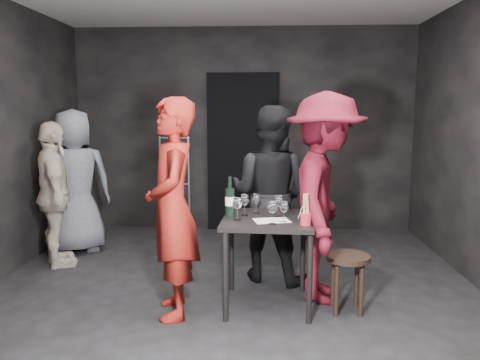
# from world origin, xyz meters

# --- Properties ---
(floor) EXTENTS (4.50, 5.00, 0.02)m
(floor) POSITION_xyz_m (0.00, 0.00, 0.00)
(floor) COLOR black
(floor) RESTS_ON ground
(wall_back) EXTENTS (4.50, 0.04, 2.70)m
(wall_back) POSITION_xyz_m (0.00, 2.50, 1.35)
(wall_back) COLOR black
(wall_back) RESTS_ON ground
(wall_front) EXTENTS (4.50, 0.04, 2.70)m
(wall_front) POSITION_xyz_m (0.00, -2.50, 1.35)
(wall_front) COLOR black
(wall_front) RESTS_ON ground
(doorway) EXTENTS (0.95, 0.10, 2.10)m
(doorway) POSITION_xyz_m (0.00, 2.44, 1.05)
(doorway) COLOR black
(doorway) RESTS_ON ground
(wallbox_upper) EXTENTS (0.12, 0.06, 0.12)m
(wallbox_upper) POSITION_xyz_m (0.85, 2.45, 1.45)
(wallbox_upper) COLOR #B7B7B2
(wallbox_upper) RESTS_ON wall_back
(wallbox_lower) EXTENTS (0.10, 0.06, 0.14)m
(wallbox_lower) POSITION_xyz_m (1.05, 2.45, 1.40)
(wallbox_lower) COLOR #B7B7B2
(wallbox_lower) RESTS_ON wall_back
(hand_truck) EXTENTS (0.42, 0.35, 1.27)m
(hand_truck) POSITION_xyz_m (-0.91, 2.27, 0.23)
(hand_truck) COLOR #B2B2B7
(hand_truck) RESTS_ON floor
(tasting_table) EXTENTS (0.72, 0.72, 0.75)m
(tasting_table) POSITION_xyz_m (0.32, -0.08, 0.65)
(tasting_table) COLOR black
(tasting_table) RESTS_ON floor
(stool) EXTENTS (0.36, 0.36, 0.47)m
(stool) POSITION_xyz_m (0.96, -0.16, 0.38)
(stool) COLOR black
(stool) RESTS_ON floor
(server_red) EXTENTS (0.63, 0.81, 1.97)m
(server_red) POSITION_xyz_m (-0.42, -0.28, 0.98)
(server_red) COLOR #A31E16
(server_red) RESTS_ON floor
(woman_black) EXTENTS (1.01, 0.80, 1.84)m
(woman_black) POSITION_xyz_m (0.34, 0.56, 0.92)
(woman_black) COLOR black
(woman_black) RESTS_ON floor
(man_maroon) EXTENTS (0.85, 1.44, 2.09)m
(man_maroon) POSITION_xyz_m (0.80, 0.10, 1.04)
(man_maroon) COLOR #5A0E1A
(man_maroon) RESTS_ON floor
(bystander_cream) EXTENTS (0.82, 0.98, 1.51)m
(bystander_cream) POSITION_xyz_m (-1.87, 0.80, 0.76)
(bystander_cream) COLOR beige
(bystander_cream) RESTS_ON floor
(bystander_grey) EXTENTS (0.99, 0.84, 1.77)m
(bystander_grey) POSITION_xyz_m (-1.84, 1.30, 0.89)
(bystander_grey) COLOR slate
(bystander_grey) RESTS_ON floor
(tasting_mat) EXTENTS (0.31, 0.24, 0.00)m
(tasting_mat) POSITION_xyz_m (0.35, -0.19, 0.75)
(tasting_mat) COLOR white
(tasting_mat) RESTS_ON tasting_table
(wine_glass_a) EXTENTS (0.08, 0.08, 0.20)m
(wine_glass_a) POSITION_xyz_m (0.08, -0.17, 0.85)
(wine_glass_a) COLOR white
(wine_glass_a) RESTS_ON tasting_table
(wine_glass_b) EXTENTS (0.08, 0.08, 0.20)m
(wine_glass_b) POSITION_xyz_m (0.13, -0.02, 0.85)
(wine_glass_b) COLOR white
(wine_glass_b) RESTS_ON tasting_table
(wine_glass_c) EXTENTS (0.07, 0.07, 0.18)m
(wine_glass_c) POSITION_xyz_m (0.22, 0.07, 0.84)
(wine_glass_c) COLOR white
(wine_glass_c) RESTS_ON tasting_table
(wine_glass_d) EXTENTS (0.08, 0.08, 0.20)m
(wine_glass_d) POSITION_xyz_m (0.35, -0.30, 0.85)
(wine_glass_d) COLOR white
(wine_glass_d) RESTS_ON tasting_table
(wine_glass_e) EXTENTS (0.09, 0.09, 0.18)m
(wine_glass_e) POSITION_xyz_m (0.44, -0.23, 0.84)
(wine_glass_e) COLOR white
(wine_glass_e) RESTS_ON tasting_table
(wine_glass_f) EXTENTS (0.09, 0.09, 0.20)m
(wine_glass_f) POSITION_xyz_m (0.40, -0.08, 0.85)
(wine_glass_f) COLOR white
(wine_glass_f) RESTS_ON tasting_table
(wine_bottle) EXTENTS (0.08, 0.08, 0.33)m
(wine_bottle) POSITION_xyz_m (0.01, -0.05, 0.88)
(wine_bottle) COLOR black
(wine_bottle) RESTS_ON tasting_table
(breadstick_cup) EXTENTS (0.08, 0.08, 0.26)m
(breadstick_cup) POSITION_xyz_m (0.61, -0.31, 0.87)
(breadstick_cup) COLOR red
(breadstick_cup) RESTS_ON tasting_table
(reserved_card) EXTENTS (0.11, 0.15, 0.10)m
(reserved_card) POSITION_xyz_m (0.60, -0.05, 0.80)
(reserved_card) COLOR white
(reserved_card) RESTS_ON tasting_table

